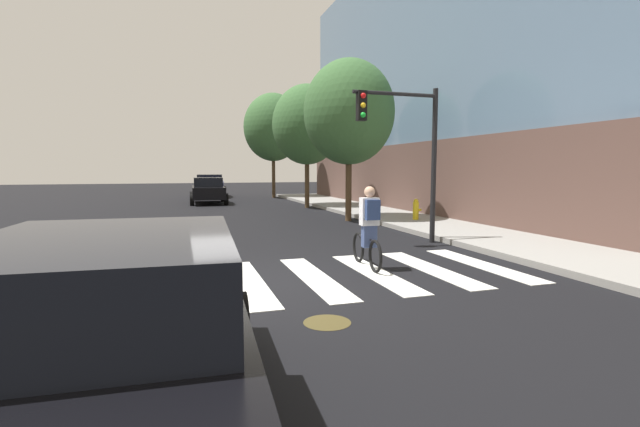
# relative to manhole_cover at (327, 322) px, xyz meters

# --- Properties ---
(ground_plane) EXTENTS (120.00, 120.00, 0.00)m
(ground_plane) POSITION_rel_manhole_cover_xyz_m (-0.40, 2.42, -0.00)
(ground_plane) COLOR black
(sidewalk) EXTENTS (6.50, 50.00, 0.15)m
(sidewalk) POSITION_rel_manhole_cover_xyz_m (8.35, 2.42, 0.07)
(sidewalk) COLOR gray
(sidewalk) RESTS_ON ground
(crosswalk_stripes) EXTENTS (9.22, 3.48, 0.01)m
(crosswalk_stripes) POSITION_rel_manhole_cover_xyz_m (-0.07, 2.42, 0.00)
(crosswalk_stripes) COLOR silver
(crosswalk_stripes) RESTS_ON ground
(manhole_cover) EXTENTS (0.64, 0.64, 0.01)m
(manhole_cover) POSITION_rel_manhole_cover_xyz_m (0.00, 0.00, 0.00)
(manhole_cover) COLOR #473D1E
(manhole_cover) RESTS_ON ground
(sedan_near) EXTENTS (2.35, 4.69, 1.59)m
(sedan_near) POSITION_rel_manhole_cover_xyz_m (-2.30, -2.08, 0.82)
(sedan_near) COLOR black
(sedan_near) RESTS_ON ground
(sedan_mid) EXTENTS (2.18, 4.50, 1.54)m
(sedan_mid) POSITION_rel_manhole_cover_xyz_m (-0.22, 21.74, 0.79)
(sedan_mid) COLOR black
(sedan_mid) RESTS_ON ground
(sedan_far) EXTENTS (2.62, 4.95, 1.65)m
(sedan_far) POSITION_rel_manhole_cover_xyz_m (0.32, 28.00, 0.85)
(sedan_far) COLOR navy
(sedan_far) RESTS_ON ground
(cyclist) EXTENTS (0.38, 1.71, 1.69)m
(cyclist) POSITION_rel_manhole_cover_xyz_m (1.83, 2.82, 0.84)
(cyclist) COLOR black
(cyclist) RESTS_ON ground
(traffic_light_near) EXTENTS (2.47, 0.28, 4.20)m
(traffic_light_near) POSITION_rel_manhole_cover_xyz_m (4.02, 5.29, 2.86)
(traffic_light_near) COLOR black
(traffic_light_near) RESTS_ON ground
(fire_hydrant) EXTENTS (0.33, 0.22, 0.78)m
(fire_hydrant) POSITION_rel_manhole_cover_xyz_m (6.60, 9.28, 0.53)
(fire_hydrant) COLOR gold
(fire_hydrant) RESTS_ON sidewalk
(street_tree_near) EXTENTS (3.51, 3.51, 6.25)m
(street_tree_near) POSITION_rel_manhole_cover_xyz_m (4.51, 10.86, 4.22)
(street_tree_near) COLOR #4C3823
(street_tree_near) RESTS_ON ground
(street_tree_mid) EXTENTS (3.61, 3.61, 6.43)m
(street_tree_mid) POSITION_rel_manhole_cover_xyz_m (4.61, 17.18, 4.34)
(street_tree_mid) COLOR #4C3823
(street_tree_mid) RESTS_ON ground
(street_tree_far) EXTENTS (4.14, 4.14, 7.36)m
(street_tree_far) POSITION_rel_manhole_cover_xyz_m (4.61, 25.92, 4.97)
(street_tree_far) COLOR #4C3823
(street_tree_far) RESTS_ON ground
(corner_building) EXTENTS (19.17, 25.28, 13.01)m
(corner_building) POSITION_rel_manhole_cover_xyz_m (17.64, 13.99, 6.45)
(corner_building) COLOR brown
(corner_building) RESTS_ON ground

